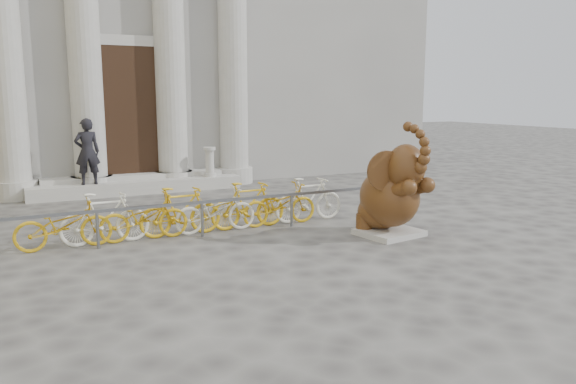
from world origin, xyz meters
name	(u,v)px	position (x,y,z in m)	size (l,w,h in m)	color
ground	(273,291)	(0.00, 0.00, 0.00)	(80.00, 80.00, 0.00)	#474442
classical_building	(98,6)	(0.00, 14.93, 5.98)	(22.00, 10.70, 12.00)	gray
entrance_steps	(137,186)	(0.00, 9.40, 0.18)	(6.00, 1.20, 0.36)	#A8A59E
elephant_statue	(391,195)	(3.48, 1.88, 0.83)	(1.52, 1.76, 2.29)	#A8A59E
bike_rack	(198,210)	(0.06, 3.75, 0.50)	(8.00, 0.53, 1.00)	slate
pedestrian	(87,152)	(-1.36, 9.12, 1.27)	(0.66, 0.44, 1.82)	black
balustrade_post	(210,163)	(2.13, 9.10, 0.77)	(0.36, 0.36, 0.89)	#A8A59E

